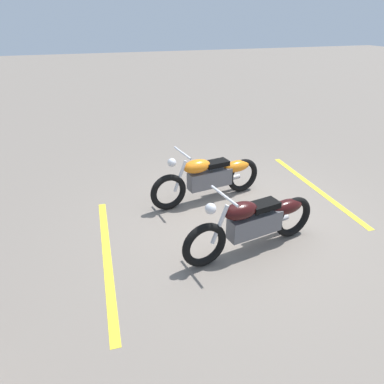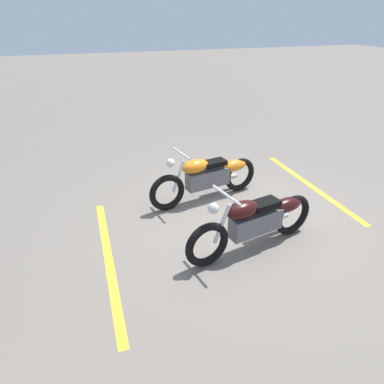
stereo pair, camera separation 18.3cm
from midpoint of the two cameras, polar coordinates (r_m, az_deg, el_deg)
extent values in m
plane|color=slate|center=(6.00, 7.08, -4.22)|extent=(60.00, 60.00, 0.00)
torus|color=black|center=(6.06, -4.98, -0.11)|extent=(0.68, 0.22, 0.67)
torus|color=black|center=(6.77, 7.10, 2.84)|extent=(0.68, 0.22, 0.67)
cube|color=#59595E|center=(6.37, 1.79, 2.24)|extent=(0.86, 0.35, 0.32)
ellipsoid|color=orange|center=(6.12, -0.35, 4.27)|extent=(0.56, 0.36, 0.24)
ellipsoid|color=orange|center=(6.60, 6.08, 4.35)|extent=(0.59, 0.33, 0.22)
cube|color=black|center=(6.32, 2.84, 4.79)|extent=(0.47, 0.31, 0.09)
cylinder|color=silver|center=(6.03, -3.10, 2.58)|extent=(0.27, 0.10, 0.56)
cylinder|color=silver|center=(5.89, -2.76, 6.44)|extent=(0.13, 0.62, 0.04)
sphere|color=silver|center=(5.86, -4.48, 4.81)|extent=(0.15, 0.15, 0.15)
cylinder|color=silver|center=(6.73, 4.09, 2.14)|extent=(0.71, 0.20, 0.09)
torus|color=black|center=(4.73, 1.40, -8.70)|extent=(0.68, 0.22, 0.67)
torus|color=black|center=(5.57, 15.31, -3.70)|extent=(0.68, 0.22, 0.67)
cube|color=#59595E|center=(5.09, 9.47, -5.07)|extent=(0.87, 0.36, 0.32)
ellipsoid|color=black|center=(4.79, 7.21, -2.93)|extent=(0.56, 0.37, 0.24)
ellipsoid|color=black|center=(5.36, 14.36, -2.09)|extent=(0.59, 0.33, 0.22)
cube|color=black|center=(5.02, 10.87, -1.95)|extent=(0.47, 0.31, 0.09)
cylinder|color=silver|center=(4.68, 3.86, -5.27)|extent=(0.27, 0.10, 0.56)
cylinder|color=silver|center=(4.50, 4.55, -0.53)|extent=(0.14, 0.62, 0.04)
sphere|color=silver|center=(4.47, 2.36, -2.72)|extent=(0.15, 0.15, 0.15)
cylinder|color=silver|center=(5.49, 11.72, -4.66)|extent=(0.71, 0.21, 0.09)
cube|color=yellow|center=(7.41, 18.34, 0.98)|extent=(0.24, 3.20, 0.01)
cube|color=yellow|center=(5.19, -14.63, -10.58)|extent=(0.24, 3.20, 0.01)
camera|label=1|loc=(0.09, 89.03, 0.50)|focal=32.34mm
camera|label=2|loc=(0.09, -90.97, -0.50)|focal=32.34mm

